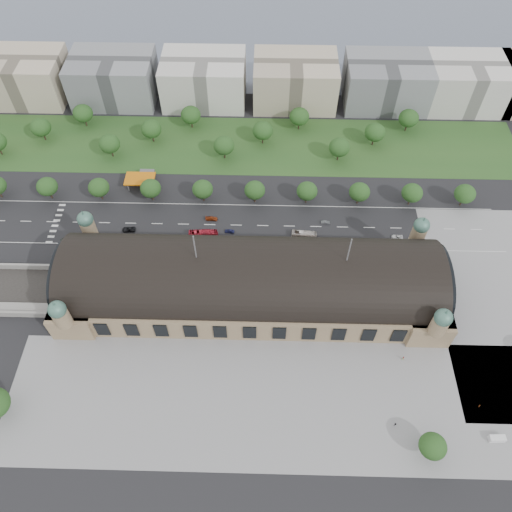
{
  "coord_description": "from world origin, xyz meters",
  "views": [
    {
      "loc": [
        4.54,
        -110.01,
        170.54
      ],
      "look_at": [
        1.63,
        9.9,
        14.0
      ],
      "focal_mm": 35.0,
      "sensor_mm": 36.0,
      "label": 1
    }
  ],
  "objects_px": {
    "traffic_car_3": "(211,218)",
    "parked_car_5": "(175,253)",
    "bus_west": "(203,234)",
    "bus_east": "(323,244)",
    "traffic_car_5": "(325,222)",
    "pedestrian_4": "(395,425)",
    "traffic_car_6": "(397,237)",
    "petrol_station": "(144,177)",
    "pedestrian_3": "(493,435)",
    "parked_car_1": "(121,245)",
    "traffic_car_4": "(229,231)",
    "parked_car_2": "(139,252)",
    "parked_car_4": "(183,253)",
    "parked_car_6": "(212,246)",
    "pedestrian_1": "(479,406)",
    "bus_mid": "(304,234)",
    "parked_car_0": "(112,249)",
    "traffic_car_2": "(129,229)",
    "parked_car_3": "(123,245)",
    "van_south": "(496,439)",
    "pedestrian_0": "(403,358)"
  },
  "relations": [
    {
      "from": "traffic_car_2",
      "to": "parked_car_4",
      "type": "height_order",
      "value": "traffic_car_2"
    },
    {
      "from": "parked_car_0",
      "to": "parked_car_6",
      "type": "bearing_deg",
      "value": 59.71
    },
    {
      "from": "bus_west",
      "to": "parked_car_2",
      "type": "bearing_deg",
      "value": 106.76
    },
    {
      "from": "traffic_car_3",
      "to": "pedestrian_4",
      "type": "xyz_separation_m",
      "value": [
        69.97,
        -92.35,
        0.03
      ]
    },
    {
      "from": "traffic_car_3",
      "to": "pedestrian_4",
      "type": "height_order",
      "value": "pedestrian_4"
    },
    {
      "from": "parked_car_2",
      "to": "pedestrian_3",
      "type": "xyz_separation_m",
      "value": [
        132.07,
        -75.17,
        0.23
      ]
    },
    {
      "from": "parked_car_3",
      "to": "bus_east",
      "type": "height_order",
      "value": "bus_east"
    },
    {
      "from": "pedestrian_4",
      "to": "petrol_station",
      "type": "bearing_deg",
      "value": -71.33
    },
    {
      "from": "traffic_car_2",
      "to": "parked_car_6",
      "type": "xyz_separation_m",
      "value": [
        37.92,
        -8.65,
        -0.02
      ]
    },
    {
      "from": "parked_car_3",
      "to": "parked_car_0",
      "type": "bearing_deg",
      "value": -91.36
    },
    {
      "from": "bus_mid",
      "to": "pedestrian_3",
      "type": "bearing_deg",
      "value": -139.83
    },
    {
      "from": "traffic_car_6",
      "to": "parked_car_1",
      "type": "height_order",
      "value": "traffic_car_6"
    },
    {
      "from": "petrol_station",
      "to": "parked_car_4",
      "type": "bearing_deg",
      "value": -61.79
    },
    {
      "from": "parked_car_2",
      "to": "pedestrian_3",
      "type": "bearing_deg",
      "value": 24.84
    },
    {
      "from": "van_south",
      "to": "pedestrian_0",
      "type": "bearing_deg",
      "value": 130.08
    },
    {
      "from": "parked_car_1",
      "to": "pedestrian_4",
      "type": "distance_m",
      "value": 132.4
    },
    {
      "from": "traffic_car_6",
      "to": "bus_west",
      "type": "relative_size",
      "value": 0.39
    },
    {
      "from": "traffic_car_3",
      "to": "parked_car_1",
      "type": "bearing_deg",
      "value": 114.31
    },
    {
      "from": "parked_car_1",
      "to": "bus_east",
      "type": "xyz_separation_m",
      "value": [
        87.91,
        2.0,
        0.9
      ]
    },
    {
      "from": "petrol_station",
      "to": "parked_car_4",
      "type": "distance_m",
      "value": 50.3
    },
    {
      "from": "traffic_car_4",
      "to": "parked_car_4",
      "type": "relative_size",
      "value": 1.0
    },
    {
      "from": "traffic_car_3",
      "to": "parked_car_5",
      "type": "height_order",
      "value": "traffic_car_3"
    },
    {
      "from": "traffic_car_6",
      "to": "pedestrian_1",
      "type": "distance_m",
      "value": 78.24
    },
    {
      "from": "petrol_station",
      "to": "pedestrian_3",
      "type": "bearing_deg",
      "value": -41.13
    },
    {
      "from": "parked_car_1",
      "to": "bus_mid",
      "type": "bearing_deg",
      "value": 73.96
    },
    {
      "from": "bus_west",
      "to": "pedestrian_4",
      "type": "xyz_separation_m",
      "value": [
        72.79,
        -82.15,
        -0.98
      ]
    },
    {
      "from": "parked_car_6",
      "to": "bus_west",
      "type": "bearing_deg",
      "value": -175.26
    },
    {
      "from": "parked_car_6",
      "to": "traffic_car_6",
      "type": "bearing_deg",
      "value": 63.96
    },
    {
      "from": "petrol_station",
      "to": "pedestrian_3",
      "type": "xyz_separation_m",
      "value": [
        136.8,
        -119.46,
        -2.03
      ]
    },
    {
      "from": "traffic_car_6",
      "to": "bus_mid",
      "type": "relative_size",
      "value": 0.44
    },
    {
      "from": "traffic_car_2",
      "to": "pedestrian_1",
      "type": "relative_size",
      "value": 3.1
    },
    {
      "from": "bus_west",
      "to": "pedestrian_3",
      "type": "distance_m",
      "value": 135.24
    },
    {
      "from": "petrol_station",
      "to": "parked_car_6",
      "type": "relative_size",
      "value": 2.55
    },
    {
      "from": "traffic_car_2",
      "to": "parked_car_1",
      "type": "xyz_separation_m",
      "value": [
        -1.76,
        -8.65,
        -0.18
      ]
    },
    {
      "from": "petrol_station",
      "to": "pedestrian_1",
      "type": "height_order",
      "value": "petrol_station"
    },
    {
      "from": "traffic_car_6",
      "to": "van_south",
      "type": "xyz_separation_m",
      "value": [
        20.03,
        -87.53,
        0.4
      ]
    },
    {
      "from": "traffic_car_5",
      "to": "parked_car_1",
      "type": "xyz_separation_m",
      "value": [
        -90.07,
        -15.08,
        -0.02
      ]
    },
    {
      "from": "traffic_car_5",
      "to": "parked_car_5",
      "type": "height_order",
      "value": "parked_car_5"
    },
    {
      "from": "parked_car_2",
      "to": "van_south",
      "type": "xyz_separation_m",
      "value": [
        132.82,
        -76.28,
        0.4
      ]
    },
    {
      "from": "traffic_car_4",
      "to": "parked_car_2",
      "type": "distance_m",
      "value": 40.45
    },
    {
      "from": "bus_west",
      "to": "pedestrian_3",
      "type": "bearing_deg",
      "value": -132.36
    },
    {
      "from": "traffic_car_4",
      "to": "parked_car_4",
      "type": "xyz_separation_m",
      "value": [
        -19.33,
        -12.84,
        -0.02
      ]
    },
    {
      "from": "traffic_car_3",
      "to": "pedestrian_3",
      "type": "distance_m",
      "value": 139.8
    },
    {
      "from": "bus_west",
      "to": "bus_east",
      "type": "relative_size",
      "value": 1.17
    },
    {
      "from": "parked_car_6",
      "to": "pedestrian_1",
      "type": "height_order",
      "value": "pedestrian_1"
    },
    {
      "from": "parked_car_0",
      "to": "pedestrian_4",
      "type": "relative_size",
      "value": 2.82
    },
    {
      "from": "traffic_car_5",
      "to": "parked_car_5",
      "type": "bearing_deg",
      "value": 107.29
    },
    {
      "from": "traffic_car_4",
      "to": "parked_car_2",
      "type": "bearing_deg",
      "value": -65.59
    },
    {
      "from": "traffic_car_5",
      "to": "pedestrian_4",
      "type": "xyz_separation_m",
      "value": [
        18.15,
        -91.35,
        0.17
      ]
    },
    {
      "from": "pedestrian_4",
      "to": "parked_car_1",
      "type": "bearing_deg",
      "value": -58.36
    }
  ]
}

